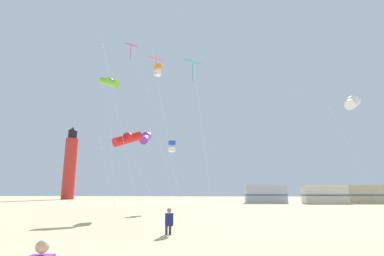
{
  "coord_description": "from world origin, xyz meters",
  "views": [
    {
      "loc": [
        3.12,
        -6.41,
        1.89
      ],
      "look_at": [
        1.37,
        9.79,
        5.34
      ],
      "focal_mm": 27.84,
      "sensor_mm": 36.0,
      "label": 1
    }
  ],
  "objects_px": {
    "kite_tube_white": "(353,103)",
    "kite_tube_lime": "(109,82)",
    "kite_box_orange": "(158,70)",
    "rv_van_tan": "(368,194)",
    "lighthouse_distant": "(70,165)",
    "kite_tube_scarlet": "(128,138)",
    "kite_diamond_cyan": "(193,68)",
    "kite_box_blue": "(172,146)",
    "kite_diamond_magenta": "(130,52)",
    "kite_diamond_rainbow": "(157,65)",
    "kite_flyer_standing": "(169,221)",
    "kite_tube_violet": "(146,137)",
    "rv_van_silver": "(266,194)",
    "rv_van_cream": "(324,194)"
  },
  "relations": [
    {
      "from": "kite_tube_white",
      "to": "kite_tube_lime",
      "type": "xyz_separation_m",
      "value": [
        -20.71,
        6.22,
        4.74
      ]
    },
    {
      "from": "kite_box_orange",
      "to": "kite_tube_lime",
      "type": "xyz_separation_m",
      "value": [
        -5.11,
        0.46,
        -0.83
      ]
    },
    {
      "from": "rv_van_tan",
      "to": "lighthouse_distant",
      "type": "bearing_deg",
      "value": 168.71
    },
    {
      "from": "kite_tube_scarlet",
      "to": "kite_diamond_cyan",
      "type": "bearing_deg",
      "value": -47.78
    },
    {
      "from": "kite_box_orange",
      "to": "kite_box_blue",
      "type": "height_order",
      "value": "kite_box_orange"
    },
    {
      "from": "kite_tube_white",
      "to": "kite_tube_scarlet",
      "type": "xyz_separation_m",
      "value": [
        -16.64,
        0.62,
        -2.18
      ]
    },
    {
      "from": "kite_tube_white",
      "to": "kite_box_orange",
      "type": "bearing_deg",
      "value": 159.74
    },
    {
      "from": "kite_diamond_magenta",
      "to": "kite_tube_lime",
      "type": "bearing_deg",
      "value": 121.97
    },
    {
      "from": "kite_tube_lime",
      "to": "kite_box_orange",
      "type": "bearing_deg",
      "value": -5.16
    },
    {
      "from": "kite_diamond_rainbow",
      "to": "kite_tube_scarlet",
      "type": "distance_m",
      "value": 6.6
    },
    {
      "from": "kite_flyer_standing",
      "to": "kite_box_blue",
      "type": "height_order",
      "value": "kite_box_blue"
    },
    {
      "from": "kite_diamond_rainbow",
      "to": "kite_tube_violet",
      "type": "xyz_separation_m",
      "value": [
        -2.39,
        6.65,
        -3.7
      ]
    },
    {
      "from": "kite_flyer_standing",
      "to": "rv_van_tan",
      "type": "distance_m",
      "value": 44.28
    },
    {
      "from": "kite_tube_lime",
      "to": "kite_box_blue",
      "type": "relative_size",
      "value": 1.94
    },
    {
      "from": "lighthouse_distant",
      "to": "rv_van_silver",
      "type": "bearing_deg",
      "value": -21.2
    },
    {
      "from": "kite_tube_lime",
      "to": "kite_diamond_cyan",
      "type": "distance_m",
      "value": 16.07
    },
    {
      "from": "kite_box_orange",
      "to": "rv_van_silver",
      "type": "height_order",
      "value": "kite_box_orange"
    },
    {
      "from": "kite_diamond_rainbow",
      "to": "kite_tube_lime",
      "type": "xyz_separation_m",
      "value": [
        -7.19,
        9.59,
        2.68
      ]
    },
    {
      "from": "lighthouse_distant",
      "to": "rv_van_cream",
      "type": "relative_size",
      "value": 2.55
    },
    {
      "from": "kite_tube_lime",
      "to": "kite_tube_violet",
      "type": "relative_size",
      "value": 1.9
    },
    {
      "from": "kite_tube_violet",
      "to": "rv_van_silver",
      "type": "height_order",
      "value": "kite_tube_violet"
    },
    {
      "from": "kite_tube_violet",
      "to": "lighthouse_distant",
      "type": "height_order",
      "value": "lighthouse_distant"
    },
    {
      "from": "kite_box_blue",
      "to": "rv_van_silver",
      "type": "xyz_separation_m",
      "value": [
        11.84,
        19.55,
        -5.0
      ]
    },
    {
      "from": "kite_flyer_standing",
      "to": "kite_tube_scarlet",
      "type": "relative_size",
      "value": 0.18
    },
    {
      "from": "kite_diamond_magenta",
      "to": "kite_tube_violet",
      "type": "height_order",
      "value": "kite_diamond_magenta"
    },
    {
      "from": "kite_tube_white",
      "to": "kite_tube_scarlet",
      "type": "distance_m",
      "value": 16.8
    },
    {
      "from": "kite_diamond_cyan",
      "to": "kite_box_orange",
      "type": "bearing_deg",
      "value": 112.45
    },
    {
      "from": "lighthouse_distant",
      "to": "kite_tube_lime",
      "type": "bearing_deg",
      "value": -57.72
    },
    {
      "from": "kite_diamond_cyan",
      "to": "rv_van_cream",
      "type": "relative_size",
      "value": 1.41
    },
    {
      "from": "kite_tube_white",
      "to": "kite_tube_violet",
      "type": "xyz_separation_m",
      "value": [
        -15.91,
        3.28,
        -1.64
      ]
    },
    {
      "from": "lighthouse_distant",
      "to": "rv_van_tan",
      "type": "distance_m",
      "value": 60.35
    },
    {
      "from": "kite_tube_scarlet",
      "to": "rv_van_silver",
      "type": "bearing_deg",
      "value": 63.15
    },
    {
      "from": "rv_van_cream",
      "to": "rv_van_silver",
      "type": "bearing_deg",
      "value": 168.04
    },
    {
      "from": "kite_flyer_standing",
      "to": "kite_diamond_cyan",
      "type": "relative_size",
      "value": 0.12
    },
    {
      "from": "kite_tube_scarlet",
      "to": "rv_van_cream",
      "type": "xyz_separation_m",
      "value": [
        22.58,
        26.36,
        -4.49
      ]
    },
    {
      "from": "kite_tube_lime",
      "to": "kite_tube_violet",
      "type": "height_order",
      "value": "kite_tube_lime"
    },
    {
      "from": "kite_diamond_cyan",
      "to": "kite_tube_scarlet",
      "type": "bearing_deg",
      "value": 132.22
    },
    {
      "from": "kite_box_blue",
      "to": "kite_tube_violet",
      "type": "distance_m",
      "value": 5.45
    },
    {
      "from": "kite_tube_violet",
      "to": "lighthouse_distant",
      "type": "relative_size",
      "value": 0.42
    },
    {
      "from": "kite_diamond_magenta",
      "to": "rv_van_cream",
      "type": "distance_m",
      "value": 37.29
    },
    {
      "from": "kite_flyer_standing",
      "to": "kite_diamond_rainbow",
      "type": "xyz_separation_m",
      "value": [
        -1.86,
        4.8,
        9.5
      ]
    },
    {
      "from": "kite_tube_white",
      "to": "kite_tube_violet",
      "type": "relative_size",
      "value": 1.23
    },
    {
      "from": "kite_tube_scarlet",
      "to": "rv_van_cream",
      "type": "relative_size",
      "value": 1.0
    },
    {
      "from": "kite_tube_lime",
      "to": "kite_tube_white",
      "type": "bearing_deg",
      "value": -16.72
    },
    {
      "from": "kite_diamond_rainbow",
      "to": "kite_box_orange",
      "type": "height_order",
      "value": "kite_box_orange"
    },
    {
      "from": "kite_diamond_rainbow",
      "to": "rv_van_silver",
      "type": "distance_m",
      "value": 34.41
    },
    {
      "from": "kite_box_orange",
      "to": "kite_diamond_cyan",
      "type": "height_order",
      "value": "kite_box_orange"
    },
    {
      "from": "kite_tube_violet",
      "to": "kite_diamond_magenta",
      "type": "bearing_deg",
      "value": -95.03
    },
    {
      "from": "kite_tube_lime",
      "to": "rv_van_cream",
      "type": "xyz_separation_m",
      "value": [
        26.65,
        20.75,
        -11.41
      ]
    },
    {
      "from": "kite_tube_white",
      "to": "kite_tube_lime",
      "type": "bearing_deg",
      "value": 163.28
    }
  ]
}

